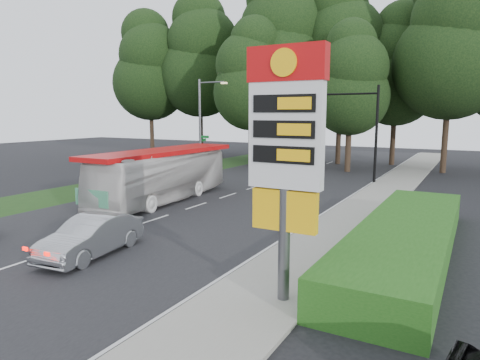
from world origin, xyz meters
The scene contains 20 objects.
ground centered at (0.00, 0.00, 0.00)m, with size 120.00×120.00×0.00m, color black.
road_surface centered at (0.00, 12.00, 0.01)m, with size 14.00×80.00×0.02m, color black.
sidewalk_right centered at (8.50, 12.00, 0.06)m, with size 3.00×80.00×0.12m, color gray.
grass_verge_left centered at (-9.50, 18.00, 0.01)m, with size 5.00×50.00×0.02m, color #193814.
hedge centered at (11.50, 8.00, 0.60)m, with size 3.00×14.00×1.20m, color #1E5115.
gas_station_pylon centered at (9.20, 1.99, 4.45)m, with size 2.10×0.45×6.85m.
traffic_signal_mast centered at (5.68, 24.00, 4.67)m, with size 6.10×0.35×7.20m.
streetlight_signs centered at (-6.99, 22.01, 4.44)m, with size 2.75×0.98×8.00m.
monument centered at (-2.00, 30.00, 5.10)m, with size 3.00×3.00×10.05m.
tree_far_west centered at (-22.00, 33.00, 10.68)m, with size 8.96×8.96×17.60m.
tree_west_mid centered at (-16.00, 35.00, 11.69)m, with size 9.80×9.80×19.25m.
tree_west_near centered at (-10.00, 37.00, 10.02)m, with size 8.40×8.40×16.50m.
tree_center_left centered at (-5.00, 33.00, 12.02)m, with size 10.08×10.08×19.80m.
tree_center_right centered at (1.00, 35.00, 11.02)m, with size 9.24×9.24×18.15m.
tree_east_near centered at (6.00, 37.00, 9.68)m, with size 8.12×8.12×15.95m.
tree_east_mid centered at (11.00, 33.00, 11.35)m, with size 9.52×9.52×18.70m.
tree_monument_left centered at (-6.00, 29.00, 8.68)m, with size 7.28×7.28×14.30m.
tree_monument_right centered at (3.50, 29.50, 8.01)m, with size 6.72×6.72×13.20m.
transit_bus centered at (-2.58, 11.32, 1.53)m, with size 2.57×10.99×3.06m, color silver.
sedan_silver centered at (1.50, 2.24, 0.73)m, with size 1.54×4.41×1.45m, color #A0A2A8.
Camera 1 is at (13.57, -8.28, 5.14)m, focal length 32.00 mm.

